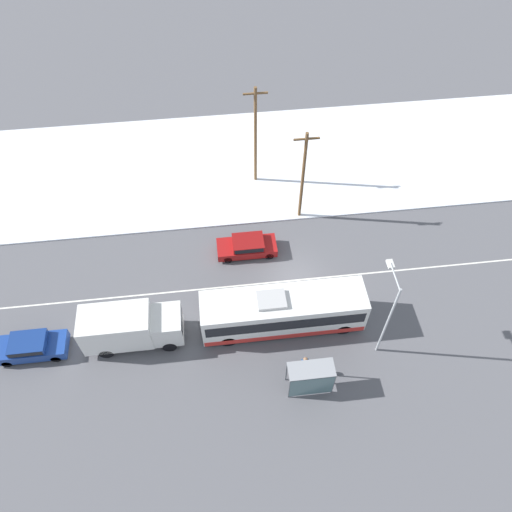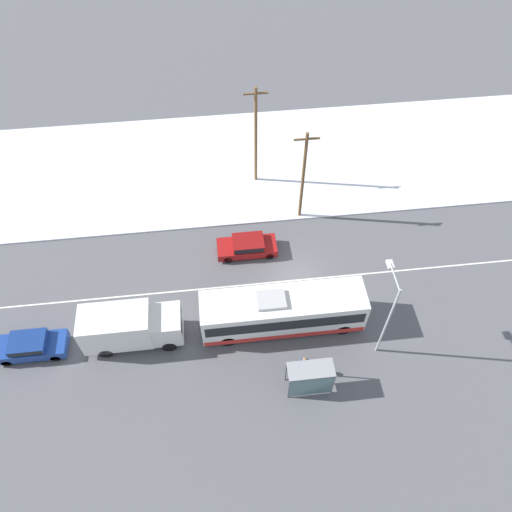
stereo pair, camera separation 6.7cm
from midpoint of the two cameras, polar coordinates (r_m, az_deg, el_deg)
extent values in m
plane|color=#56565B|center=(35.78, 4.55, -2.79)|extent=(120.00, 120.00, 0.00)
cube|color=silver|center=(44.05, 1.87, 10.77)|extent=(80.00, 13.84, 0.12)
cube|color=silver|center=(35.78, 4.55, -2.79)|extent=(60.00, 0.12, 0.00)
cube|color=white|center=(32.43, 3.14, -6.29)|extent=(10.57, 2.55, 2.68)
cube|color=black|center=(32.16, 3.17, -5.99)|extent=(10.15, 2.57, 1.02)
cube|color=red|center=(33.37, 3.06, -7.27)|extent=(10.46, 2.57, 0.48)
cube|color=#B2B2B2|center=(31.11, 1.81, -5.03)|extent=(1.80, 1.40, 0.24)
cylinder|color=black|center=(33.50, 10.00, -8.21)|extent=(1.00, 0.28, 1.00)
cylinder|color=black|center=(34.60, 9.18, -4.97)|extent=(1.00, 0.28, 1.00)
cylinder|color=black|center=(32.64, -3.15, -9.62)|extent=(1.00, 0.28, 1.00)
cylinder|color=black|center=(33.77, -3.45, -6.23)|extent=(1.00, 0.28, 1.00)
cube|color=silver|center=(32.82, -15.61, -7.81)|extent=(4.37, 2.30, 2.52)
cube|color=silver|center=(32.54, -10.06, -7.68)|extent=(1.90, 2.19, 1.96)
cube|color=black|center=(32.10, -8.50, -7.21)|extent=(0.06, 1.96, 0.86)
cylinder|color=black|center=(32.93, -9.80, -10.11)|extent=(0.90, 0.26, 0.90)
cylinder|color=black|center=(33.93, -9.83, -7.07)|extent=(0.90, 0.26, 0.90)
cylinder|color=black|center=(33.63, -16.70, -10.51)|extent=(0.90, 0.26, 0.90)
cylinder|color=black|center=(34.61, -16.48, -7.52)|extent=(0.90, 0.26, 0.90)
cube|color=maroon|center=(36.80, -1.01, 0.99)|extent=(4.37, 1.80, 0.62)
cube|color=maroon|center=(36.37, -0.85, 1.55)|extent=(2.27, 1.66, 0.50)
cube|color=black|center=(36.36, -0.85, 1.56)|extent=(2.09, 1.69, 0.40)
cylinder|color=black|center=(36.43, -3.20, -0.39)|extent=(0.64, 0.22, 0.64)
cylinder|color=black|center=(37.41, -3.39, 1.52)|extent=(0.64, 0.22, 0.64)
cylinder|color=black|center=(36.60, 1.59, 0.03)|extent=(0.64, 0.22, 0.64)
cylinder|color=black|center=(37.57, 1.28, 1.93)|extent=(0.64, 0.22, 0.64)
cube|color=navy|center=(35.27, -24.12, -9.44)|extent=(4.32, 1.80, 0.74)
cube|color=navy|center=(34.81, -24.62, -8.96)|extent=(2.25, 1.66, 0.48)
cube|color=black|center=(34.80, -24.62, -8.95)|extent=(2.07, 1.69, 0.38)
cylinder|color=black|center=(34.64, -21.86, -10.72)|extent=(0.64, 0.22, 0.64)
cylinder|color=black|center=(35.38, -21.55, -8.46)|extent=(0.64, 0.22, 0.64)
cylinder|color=black|center=(35.72, -26.54, -10.84)|extent=(0.64, 0.22, 0.64)
cylinder|color=black|center=(36.43, -26.11, -8.64)|extent=(0.64, 0.22, 0.64)
cylinder|color=#23232D|center=(31.92, 5.29, -12.74)|extent=(0.13, 0.13, 0.85)
cylinder|color=#23232D|center=(31.95, 5.75, -12.69)|extent=(0.13, 0.13, 0.85)
cube|color=#19478C|center=(31.24, 5.63, -12.11)|extent=(0.44, 0.24, 0.70)
sphere|color=#8E6647|center=(30.79, 5.70, -11.71)|extent=(0.30, 0.30, 0.30)
cylinder|color=#19478C|center=(31.23, 5.11, -12.21)|extent=(0.11, 0.11, 0.67)
cylinder|color=#19478C|center=(31.31, 6.13, -12.08)|extent=(0.11, 0.11, 0.67)
cube|color=gray|center=(29.81, 6.38, -12.76)|extent=(2.75, 1.20, 0.06)
cube|color=slate|center=(30.65, 6.38, -14.65)|extent=(2.64, 0.04, 2.16)
cylinder|color=#474C51|center=(30.95, 3.50, -13.06)|extent=(0.08, 0.08, 2.34)
cylinder|color=#474C51|center=(31.35, 8.44, -12.45)|extent=(0.08, 0.08, 2.34)
cylinder|color=#474C51|center=(30.51, 3.83, -14.96)|extent=(0.08, 0.08, 2.34)
cylinder|color=#474C51|center=(30.91, 8.86, -14.30)|extent=(0.08, 0.08, 2.34)
cylinder|color=#9EA3A8|center=(30.76, 14.81, -7.38)|extent=(0.14, 0.14, 7.01)
cylinder|color=#9EA3A8|center=(28.49, 15.68, -2.35)|extent=(0.10, 1.87, 0.10)
cube|color=silver|center=(29.04, 15.15, -0.94)|extent=(0.36, 0.60, 0.16)
cylinder|color=brown|center=(36.83, 5.44, 8.87)|extent=(0.24, 0.24, 8.13)
cube|color=brown|center=(34.48, 5.90, 13.16)|extent=(1.80, 0.12, 0.12)
cylinder|color=brown|center=(39.46, 0.03, 13.35)|extent=(0.24, 0.24, 8.89)
cube|color=brown|center=(37.10, 0.03, 18.09)|extent=(1.80, 0.12, 0.12)
camera|label=1|loc=(0.03, -89.95, 0.07)|focal=35.00mm
camera|label=2|loc=(0.03, 90.05, -0.07)|focal=35.00mm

